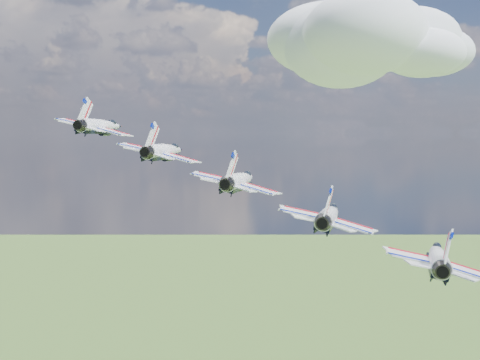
{
  "coord_description": "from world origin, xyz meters",
  "views": [
    {
      "loc": [
        -9.18,
        -70.27,
        151.56
      ],
      "look_at": [
        -7.82,
        2.72,
        146.46
      ],
      "focal_mm": 50.0,
      "sensor_mm": 36.0,
      "label": 1
    }
  ],
  "objects_px": {
    "jet_3": "(329,215)",
    "jet_1": "(165,151)",
    "jet_2": "(240,180)",
    "jet_0": "(101,126)",
    "jet_4": "(438,257)"
  },
  "relations": [
    {
      "from": "jet_3",
      "to": "jet_4",
      "type": "distance_m",
      "value": 11.56
    },
    {
      "from": "jet_0",
      "to": "jet_1",
      "type": "relative_size",
      "value": 1.0
    },
    {
      "from": "jet_0",
      "to": "jet_4",
      "type": "distance_m",
      "value": 46.23
    },
    {
      "from": "jet_3",
      "to": "jet_1",
      "type": "bearing_deg",
      "value": 156.54
    },
    {
      "from": "jet_0",
      "to": "jet_1",
      "type": "bearing_deg",
      "value": -23.46
    },
    {
      "from": "jet_3",
      "to": "jet_2",
      "type": "bearing_deg",
      "value": 156.54
    },
    {
      "from": "jet_0",
      "to": "jet_2",
      "type": "bearing_deg",
      "value": -23.46
    },
    {
      "from": "jet_0",
      "to": "jet_4",
      "type": "xyz_separation_m",
      "value": [
        35.29,
        -27.28,
        -12.16
      ]
    },
    {
      "from": "jet_2",
      "to": "jet_3",
      "type": "distance_m",
      "value": 11.56
    },
    {
      "from": "jet_0",
      "to": "jet_1",
      "type": "xyz_separation_m",
      "value": [
        8.82,
        -6.82,
        -3.04
      ]
    },
    {
      "from": "jet_2",
      "to": "jet_4",
      "type": "bearing_deg",
      "value": -23.46
    },
    {
      "from": "jet_0",
      "to": "jet_3",
      "type": "bearing_deg",
      "value": -23.46
    },
    {
      "from": "jet_2",
      "to": "jet_4",
      "type": "relative_size",
      "value": 1.0
    },
    {
      "from": "jet_3",
      "to": "jet_4",
      "type": "relative_size",
      "value": 1.0
    },
    {
      "from": "jet_0",
      "to": "jet_4",
      "type": "relative_size",
      "value": 1.0
    }
  ]
}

